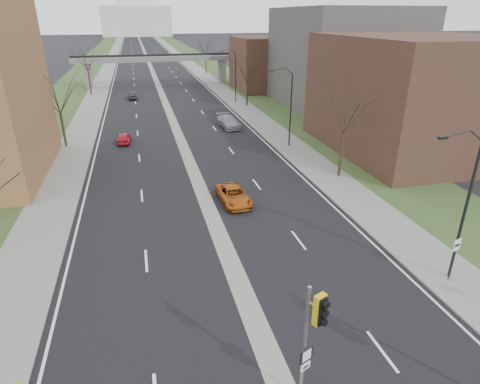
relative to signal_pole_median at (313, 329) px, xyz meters
name	(u,v)px	position (x,y,z in m)	size (l,w,h in m)	color
road_surface	(146,56)	(-0.65, 149.62, -3.73)	(20.00, 600.00, 0.01)	black
median_strip	(146,56)	(-0.65, 149.62, -3.74)	(1.20, 600.00, 0.02)	gray
sidewalk_right	(179,55)	(11.35, 149.62, -3.68)	(4.00, 600.00, 0.12)	gray
sidewalk_left	(113,57)	(-12.65, 149.62, -3.68)	(4.00, 600.00, 0.12)	gray
grass_verge_right	(195,55)	(17.35, 149.62, -3.69)	(8.00, 600.00, 0.10)	#2E4520
grass_verge_left	(95,57)	(-18.65, 149.62, -3.69)	(8.00, 600.00, 0.10)	#2E4520
commercial_block_near	(412,95)	(23.35, 27.62, 2.26)	(16.00, 20.00, 12.00)	#472E21
commercial_block_mid	(342,58)	(27.35, 51.62, 3.76)	(18.00, 22.00, 15.00)	#4F4D48
commercial_block_far	(271,64)	(21.35, 69.62, 1.26)	(14.00, 14.00, 10.00)	#472E21
pedestrian_bridge	(156,62)	(-0.65, 79.62, 1.11)	(34.00, 3.00, 6.45)	slate
capitol	(135,8)	(-0.65, 319.62, 14.86)	(48.00, 42.00, 55.75)	silver
streetlight_near	(463,165)	(10.34, 5.62, 3.22)	(2.61, 0.20, 8.70)	black
streetlight_mid	(285,85)	(10.34, 31.62, 3.22)	(2.61, 0.20, 8.70)	black
streetlight_far	(231,61)	(10.34, 57.62, 3.22)	(2.61, 0.20, 8.70)	black
tree_left_b	(57,92)	(-13.65, 37.62, 2.49)	(6.75, 6.75, 8.81)	#382B21
tree_left_c	(86,56)	(-13.65, 71.62, 3.31)	(7.65, 7.65, 9.99)	#382B21
tree_right_a	(346,106)	(12.35, 21.62, 2.90)	(7.20, 7.20, 9.40)	#382B21
tree_right_b	(247,70)	(12.35, 54.62, 2.08)	(6.30, 6.30, 8.22)	#382B21
tree_right_c	(205,45)	(12.35, 94.62, 3.31)	(7.65, 7.65, 9.99)	#382B21
signal_pole_median	(313,329)	(0.00, 0.00, 0.00)	(0.77, 0.89, 5.36)	gray
speed_limit_sign	(455,252)	(10.89, 5.35, -1.81)	(0.55, 0.18, 2.63)	black
car_left_near	(124,138)	(-7.24, 37.74, -3.11)	(1.48, 3.69, 1.26)	red
car_left_far	(132,96)	(-6.13, 65.47, -3.11)	(1.33, 3.80, 1.25)	black
car_right_near	(234,195)	(1.51, 18.50, -3.09)	(2.14, 4.64, 1.29)	#A65211
car_right_mid	(229,122)	(6.31, 41.73, -2.97)	(2.15, 5.30, 1.54)	gray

